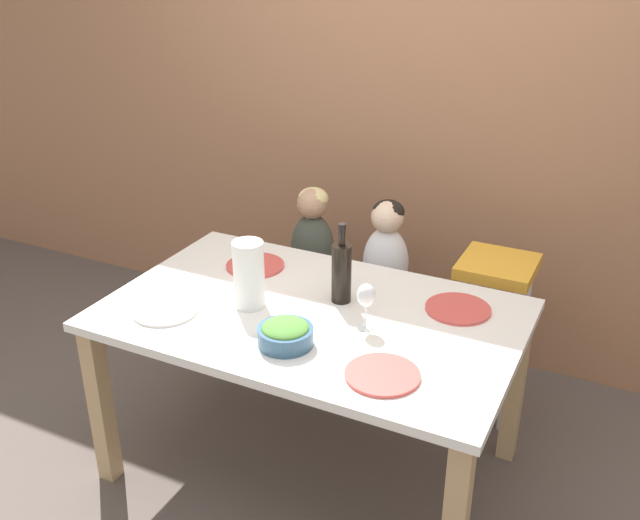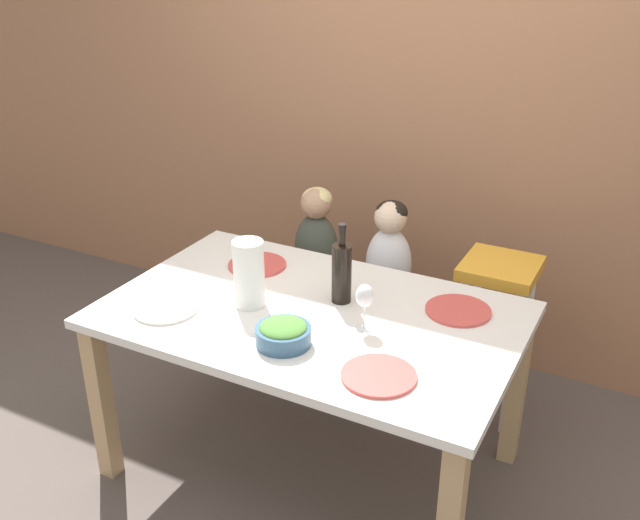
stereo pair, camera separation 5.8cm
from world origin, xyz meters
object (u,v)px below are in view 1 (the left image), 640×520
Objects in this scene: paper_towel_roll at (249,274)px; salad_bowl_large at (285,333)px; chair_far_left at (313,294)px; dinner_plate_front_right at (382,375)px; person_child_center at (386,249)px; dinner_plate_front_left at (165,310)px; dinner_plate_back_right at (458,309)px; chair_far_center at (383,311)px; chair_right_highchair at (494,300)px; person_child_left at (313,235)px; wine_bottle at (342,271)px; dinner_plate_back_left at (255,265)px; wine_glass_near at (366,297)px.

salad_bowl_large is at bearing -35.87° from paper_towel_roll.
dinner_plate_front_right reaches higher than chair_far_left.
person_child_center is at bearing 110.78° from dinner_plate_front_right.
dinner_plate_front_left and dinner_plate_front_right have the same top height.
paper_towel_roll is 1.07× the size of dinner_plate_back_right.
chair_far_center is at bearing 61.60° from dinner_plate_front_left.
chair_right_highchair reaches higher than chair_far_center.
person_child_left is at bearing 99.07° from paper_towel_roll.
chair_far_center is 1.02m from salad_bowl_large.
wine_bottle reaches higher than dinner_plate_front_left.
person_child_left is 0.46m from dinner_plate_back_left.
wine_glass_near is at bearing -74.32° from chair_far_center.
paper_towel_roll reaches higher than dinner_plate_back_left.
person_child_left reaches higher than chair_far_left.
person_child_center is (0.37, 0.00, 0.00)m from person_child_left.
dinner_plate_back_right is at bearing -95.36° from chair_right_highchair.
chair_far_left is at bearing -90.00° from person_child_left.
paper_towel_roll reaches higher than dinner_plate_front_right.
dinner_plate_back_right is (0.71, 0.31, -0.12)m from paper_towel_roll.
paper_towel_roll is 0.32m from salad_bowl_large.
dinner_plate_front_right is (0.62, -0.22, -0.12)m from paper_towel_roll.
person_child_left is 0.37m from person_child_center.
wine_glass_near reaches higher than salad_bowl_large.
chair_right_highchair is 3.08× the size of dinner_plate_front_right.
person_child_center is (0.00, 0.00, 0.32)m from chair_far_center.
paper_towel_roll reaches higher than chair_far_left.
wine_glass_near is at bearing -51.39° from person_child_left.
person_child_center reaches higher than dinner_plate_front_left.
person_child_center is 1.91× the size of dinner_plate_front_left.
chair_far_left is 2.72× the size of wine_glass_near.
dinner_plate_back_left is (-0.41, 0.48, -0.04)m from salad_bowl_large.
dinner_plate_front_right is (0.88, -0.03, 0.00)m from dinner_plate_front_left.
dinner_plate_front_left and dinner_plate_back_right have the same top height.
wine_bottle is 0.48m from dinner_plate_back_left.
dinner_plate_front_right is at bearing -97.82° from chair_right_highchair.
wine_bottle is (0.04, -0.57, 0.47)m from chair_far_center.
salad_bowl_large is at bearing -68.36° from person_child_left.
dinner_plate_front_right is at bearing -50.68° from wine_bottle.
dinner_plate_front_right is at bearing -52.73° from person_child_left.
wine_glass_near is 0.71× the size of dinner_plate_back_left.
chair_far_left is at bearing 111.66° from salad_bowl_large.
dinner_plate_back_right is (0.46, -0.45, 0.03)m from person_child_center.
person_child_center is 0.76m from wine_glass_near.
wine_bottle reaches higher than dinner_plate_front_right.
paper_towel_roll is (-0.76, -0.76, 0.29)m from chair_right_highchair.
wine_bottle reaches higher than paper_towel_roll.
dinner_plate_back_left is at bearing -94.58° from person_child_left.
wine_bottle reaches higher than dinner_plate_back_left.
chair_right_highchair is (0.51, -0.00, 0.18)m from chair_far_center.
paper_towel_roll reaches higher than person_child_left.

